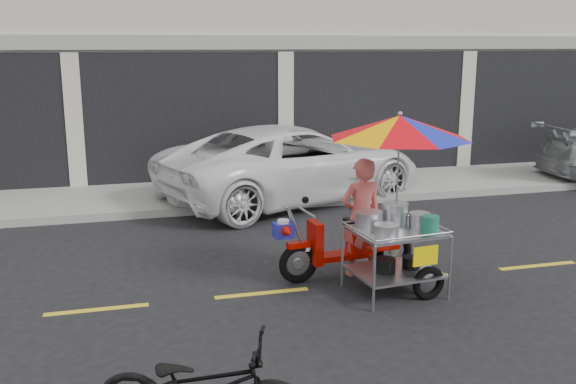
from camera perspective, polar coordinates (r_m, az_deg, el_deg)
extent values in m
plane|color=black|center=(8.80, 10.59, -7.60)|extent=(90.00, 90.00, 0.00)
cube|color=gray|center=(13.74, 0.79, 0.45)|extent=(45.00, 3.00, 0.15)
cube|color=beige|center=(18.30, -3.57, 15.93)|extent=(36.00, 8.00, 8.00)
cube|color=black|center=(14.44, -0.23, 6.60)|extent=(35.28, 0.06, 2.90)
cube|color=gray|center=(14.33, -0.22, 13.16)|extent=(36.00, 0.12, 0.30)
cube|color=gold|center=(8.80, 10.59, -7.58)|extent=(42.00, 0.10, 0.01)
imported|color=white|center=(12.77, 0.44, 2.60)|extent=(5.97, 4.23, 1.51)
torus|color=black|center=(8.44, 0.93, -6.36)|extent=(0.55, 0.16, 0.54)
torus|color=black|center=(9.04, 9.39, -5.21)|extent=(0.55, 0.16, 0.54)
cylinder|color=#9EA0A5|center=(8.44, 0.93, -6.36)|extent=(0.14, 0.07, 0.13)
cylinder|color=#9EA0A5|center=(9.04, 9.39, -5.21)|extent=(0.14, 0.07, 0.13)
cube|color=#A40A01|center=(8.36, 0.93, -4.70)|extent=(0.31, 0.14, 0.08)
cylinder|color=#9EA0A5|center=(8.32, 0.94, -3.77)|extent=(0.35, 0.08, 0.77)
cube|color=#A40A01|center=(8.45, 2.44, -4.52)|extent=(0.15, 0.33, 0.57)
cube|color=#A40A01|center=(8.68, 5.03, -5.58)|extent=(0.78, 0.34, 0.08)
cube|color=#A40A01|center=(8.80, 7.57, -3.89)|extent=(0.73, 0.32, 0.38)
cube|color=black|center=(8.70, 7.06, -2.59)|extent=(0.64, 0.29, 0.09)
cylinder|color=#9EA0A5|center=(8.28, 1.68, -1.80)|extent=(0.09, 0.52, 0.03)
sphere|color=black|center=(8.44, 1.55, -0.71)|extent=(0.09, 0.09, 0.09)
cylinder|color=white|center=(8.42, 1.66, -5.05)|extent=(0.12, 0.12, 0.05)
cube|color=navy|center=(8.22, -0.42, -3.41)|extent=(0.27, 0.23, 0.19)
cylinder|color=white|center=(8.19, -0.42, -2.65)|extent=(0.17, 0.17, 0.05)
cone|color=#A40A01|center=(8.07, -0.02, -3.58)|extent=(0.19, 0.23, 0.17)
torus|color=black|center=(8.11, 12.37, -7.92)|extent=(0.44, 0.14, 0.44)
cylinder|color=#9EA0A5|center=(7.57, 7.66, -7.69)|extent=(0.04, 0.04, 0.81)
cylinder|color=#9EA0A5|center=(8.29, 4.85, -5.77)|extent=(0.04, 0.04, 0.81)
cylinder|color=#9EA0A5|center=(8.10, 14.22, -6.59)|extent=(0.04, 0.04, 0.81)
cylinder|color=#9EA0A5|center=(8.77, 11.04, -4.90)|extent=(0.04, 0.04, 0.81)
cube|color=#9EA0A5|center=(8.21, 9.45, -6.98)|extent=(1.13, 0.96, 0.03)
cube|color=#9EA0A5|center=(8.04, 9.59, -3.48)|extent=(1.13, 0.96, 0.04)
cylinder|color=#9EA0A5|center=(7.68, 11.20, -3.90)|extent=(1.04, 0.13, 0.02)
cylinder|color=#9EA0A5|center=(8.39, 8.14, -2.34)|extent=(1.04, 0.13, 0.02)
cylinder|color=#9EA0A5|center=(7.79, 6.27, -3.49)|extent=(0.11, 0.85, 0.02)
cylinder|color=#9EA0A5|center=(8.30, 12.72, -2.70)|extent=(0.11, 0.85, 0.02)
cylinder|color=#9EA0A5|center=(8.56, 8.01, -6.08)|extent=(0.11, 0.71, 0.04)
cylinder|color=#9EA0A5|center=(8.41, 8.11, -3.03)|extent=(0.11, 0.71, 0.04)
cube|color=#E5C300|center=(7.80, 12.13, -5.57)|extent=(0.33, 0.05, 0.24)
cylinder|color=#B7B7BC|center=(8.04, 7.18, -2.54)|extent=(0.38, 0.38, 0.20)
cylinder|color=#B7B7BC|center=(8.22, 9.47, -2.01)|extent=(0.36, 0.36, 0.27)
cylinder|color=#B7B7BC|center=(8.24, 11.62, -2.48)|extent=(0.29, 0.29, 0.15)
cylinder|color=#B7B7BC|center=(7.77, 8.72, -3.44)|extent=(0.31, 0.31, 0.12)
cylinder|color=#1A6D51|center=(7.99, 12.54, -2.81)|extent=(0.23, 0.23, 0.21)
cylinder|color=black|center=(8.11, 8.60, -6.46)|extent=(0.29, 0.29, 0.17)
cylinder|color=black|center=(8.29, 10.90, -6.16)|extent=(0.25, 0.25, 0.15)
cylinder|color=#9EA0A5|center=(7.98, 9.73, 1.65)|extent=(0.02, 0.02, 1.42)
sphere|color=#9EA0A5|center=(7.87, 9.94, 6.87)|extent=(0.06, 0.06, 0.06)
imported|color=#D15951|center=(8.64, 6.51, -2.24)|extent=(0.62, 0.44, 1.61)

